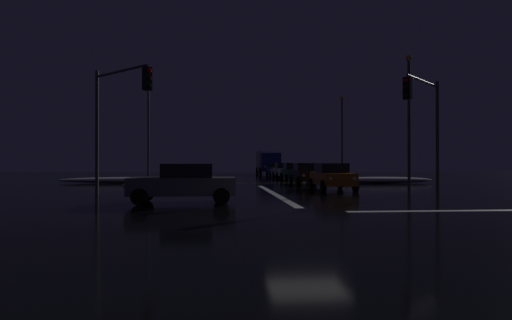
% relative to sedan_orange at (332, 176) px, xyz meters
% --- Properties ---
extents(ground, '(120.00, 120.00, 0.10)m').
position_rel_sedan_orange_xyz_m(ground, '(-3.75, -11.18, -0.85)').
color(ground, black).
extents(stop_line_north, '(0.35, 14.91, 0.01)m').
position_rel_sedan_orange_xyz_m(stop_line_north, '(-3.75, -2.49, -0.80)').
color(stop_line_north, white).
rests_on(stop_line_north, ground).
extents(centre_line_ns, '(22.00, 0.15, 0.01)m').
position_rel_sedan_orange_xyz_m(centre_line_ns, '(-3.75, 9.11, -0.80)').
color(centre_line_ns, yellow).
rests_on(centre_line_ns, ground).
extents(snow_bank_left_curb, '(11.51, 1.50, 0.47)m').
position_rel_sedan_orange_xyz_m(snow_bank_left_curb, '(-13.23, 9.93, -0.57)').
color(snow_bank_left_curb, white).
rests_on(snow_bank_left_curb, ground).
extents(snow_bank_right_curb, '(8.55, 1.50, 0.50)m').
position_rel_sedan_orange_xyz_m(snow_bank_right_curb, '(5.73, 7.94, -0.55)').
color(snow_bank_right_curb, white).
rests_on(snow_bank_right_curb, ground).
extents(sedan_orange, '(2.02, 4.33, 1.57)m').
position_rel_sedan_orange_xyz_m(sedan_orange, '(0.00, 0.00, 0.00)').
color(sedan_orange, '#C66014').
rests_on(sedan_orange, ground).
extents(sedan_black, '(2.02, 4.33, 1.57)m').
position_rel_sedan_orange_xyz_m(sedan_black, '(-0.14, 6.77, 0.00)').
color(sedan_black, black).
rests_on(sedan_black, ground).
extents(sedan_green, '(2.02, 4.33, 1.57)m').
position_rel_sedan_orange_xyz_m(sedan_green, '(0.03, 13.25, 0.00)').
color(sedan_green, '#14512D').
rests_on(sedan_green, ground).
extents(sedan_white, '(2.02, 4.33, 1.57)m').
position_rel_sedan_orange_xyz_m(sedan_white, '(-0.01, 18.79, 0.00)').
color(sedan_white, silver).
rests_on(sedan_white, ground).
extents(sedan_blue, '(2.02, 4.33, 1.57)m').
position_rel_sedan_orange_xyz_m(sedan_blue, '(-0.05, 24.56, 0.00)').
color(sedan_blue, navy).
rests_on(sedan_blue, ground).
extents(box_truck, '(2.68, 8.28, 3.08)m').
position_rel_sedan_orange_xyz_m(box_truck, '(-0.19, 32.37, 0.91)').
color(box_truck, navy).
rests_on(box_truck, ground).
extents(sedan_gray_crossing, '(4.33, 2.02, 1.57)m').
position_rel_sedan_orange_xyz_m(sedan_gray_crossing, '(-8.01, -7.45, 0.00)').
color(sedan_gray_crossing, slate).
rests_on(sedan_gray_crossing, ground).
extents(traffic_signal_ne, '(3.34, 3.34, 6.06)m').
position_rel_sedan_orange_xyz_m(traffic_signal_ne, '(4.02, -3.41, 3.40)').
color(traffic_signal_ne, '#4C4C51').
rests_on(traffic_signal_ne, ground).
extents(traffic_signal_nw, '(3.33, 3.33, 6.32)m').
position_rel_sedan_orange_xyz_m(traffic_signal_nw, '(-11.55, -3.37, 3.57)').
color(traffic_signal_nw, '#4C4C51').
rests_on(traffic_signal_nw, ground).
extents(streetlamp_right_near, '(0.44, 0.44, 8.80)m').
position_rel_sedan_orange_xyz_m(streetlamp_right_near, '(6.03, 3.11, 4.29)').
color(streetlamp_right_near, '#424247').
rests_on(streetlamp_right_near, ground).
extents(streetlamp_left_far, '(0.44, 0.44, 10.38)m').
position_rel_sedan_orange_xyz_m(streetlamp_left_far, '(-13.53, 19.11, 5.10)').
color(streetlamp_left_far, '#424247').
rests_on(streetlamp_left_far, ground).
extents(streetlamp_right_far, '(0.44, 0.44, 8.43)m').
position_rel_sedan_orange_xyz_m(streetlamp_right_far, '(6.03, 19.11, 4.09)').
color(streetlamp_right_far, '#424247').
rests_on(streetlamp_right_far, ground).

